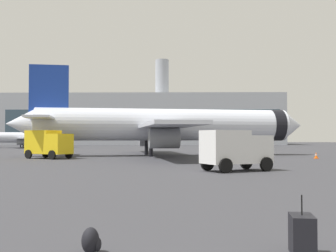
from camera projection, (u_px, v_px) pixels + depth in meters
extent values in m
cylinder|color=silver|center=(165.00, 125.00, 48.34)|extent=(30.19, 9.15, 3.80)
cone|color=silver|center=(292.00, 125.00, 50.98)|extent=(3.01, 3.98, 3.61)
cone|color=silver|center=(20.00, 124.00, 45.64)|extent=(3.76, 3.94, 3.42)
cylinder|color=black|center=(275.00, 125.00, 50.62)|extent=(2.08, 4.07, 3.88)
cube|color=silver|center=(149.00, 129.00, 56.06)|extent=(7.61, 16.60, 0.36)
cube|color=silver|center=(168.00, 125.00, 40.28)|extent=(7.61, 16.60, 0.36)
cylinder|color=gray|center=(151.00, 138.00, 53.56)|extent=(3.54, 2.74, 2.20)
cylinder|color=gray|center=(164.00, 138.00, 42.71)|extent=(3.54, 2.74, 2.20)
cube|color=#193899|center=(49.00, 93.00, 46.25)|extent=(4.39, 1.15, 6.40)
cube|color=silver|center=(48.00, 120.00, 49.23)|extent=(3.64, 6.37, 0.24)
cube|color=silver|center=(40.00, 117.00, 42.92)|extent=(3.64, 6.37, 0.24)
cylinder|color=black|center=(260.00, 148.00, 50.21)|extent=(0.36, 0.36, 1.80)
cylinder|color=black|center=(146.00, 148.00, 50.30)|extent=(0.44, 0.44, 1.80)
cylinder|color=black|center=(151.00, 149.00, 45.57)|extent=(0.44, 0.44, 1.80)
cylinder|color=silver|center=(28.00, 137.00, 89.28)|extent=(18.07, 5.50, 2.27)
cone|color=silver|center=(73.00, 137.00, 90.87)|extent=(1.81, 2.39, 2.16)
cylinder|color=black|center=(67.00, 137.00, 90.66)|extent=(1.25, 2.43, 2.32)
cube|color=silver|center=(29.00, 138.00, 93.90)|extent=(4.57, 9.94, 0.22)
cube|color=silver|center=(21.00, 138.00, 84.46)|extent=(4.57, 9.94, 0.22)
cylinder|color=gray|center=(27.00, 142.00, 92.40)|extent=(2.12, 1.64, 1.32)
cylinder|color=gray|center=(22.00, 142.00, 85.91)|extent=(2.12, 1.64, 1.32)
cylinder|color=black|center=(61.00, 145.00, 90.41)|extent=(0.22, 0.22, 1.08)
cylinder|color=black|center=(23.00, 145.00, 90.45)|extent=(0.26, 0.26, 1.08)
cylinder|color=black|center=(21.00, 145.00, 87.62)|extent=(0.26, 0.26, 1.08)
cube|color=yellow|center=(60.00, 144.00, 40.52)|extent=(2.55, 2.74, 2.04)
cube|color=#1E232D|center=(65.00, 139.00, 40.17)|extent=(1.05, 1.76, 0.84)
cube|color=yellow|center=(43.00, 142.00, 41.75)|extent=(3.80, 3.45, 2.40)
cylinder|color=black|center=(69.00, 154.00, 41.42)|extent=(0.89, 0.64, 0.90)
cylinder|color=black|center=(52.00, 155.00, 39.44)|extent=(0.89, 0.64, 0.90)
cylinder|color=black|center=(46.00, 153.00, 43.13)|extent=(0.89, 0.64, 0.90)
cylinder|color=black|center=(28.00, 154.00, 41.15)|extent=(0.89, 0.64, 0.90)
cube|color=white|center=(253.00, 149.00, 26.42)|extent=(2.47, 2.58, 1.78)
cube|color=#1E232D|center=(262.00, 143.00, 26.76)|extent=(0.89, 1.64, 0.74)
cube|color=white|center=(225.00, 147.00, 25.47)|extent=(3.26, 2.98, 2.10)
cylinder|color=black|center=(246.00, 162.00, 27.44)|extent=(0.90, 0.60, 0.90)
cylinder|color=black|center=(266.00, 164.00, 25.55)|extent=(0.90, 0.60, 0.90)
cylinder|color=black|center=(207.00, 164.00, 26.09)|extent=(0.90, 0.60, 0.90)
cylinder|color=black|center=(226.00, 166.00, 24.20)|extent=(0.90, 0.60, 0.90)
cube|color=#F2590C|center=(63.00, 154.00, 52.80)|extent=(0.44, 0.44, 0.04)
cone|color=#F2590C|center=(63.00, 152.00, 52.81)|extent=(0.36, 0.36, 0.58)
cylinder|color=white|center=(63.00, 151.00, 52.81)|extent=(0.23, 0.23, 0.10)
cube|color=#F2590C|center=(316.00, 158.00, 41.30)|extent=(0.44, 0.44, 0.04)
cone|color=#F2590C|center=(316.00, 155.00, 41.31)|extent=(0.36, 0.36, 0.60)
cylinder|color=white|center=(316.00, 155.00, 41.31)|extent=(0.23, 0.23, 0.10)
cube|color=#F2590C|center=(67.00, 155.00, 48.50)|extent=(0.44, 0.44, 0.04)
cone|color=#F2590C|center=(67.00, 152.00, 48.51)|extent=(0.36, 0.36, 0.71)
cylinder|color=white|center=(67.00, 152.00, 48.51)|extent=(0.23, 0.23, 0.10)
cube|color=black|center=(302.00, 235.00, 7.20)|extent=(0.48, 0.69, 0.70)
cylinder|color=black|center=(302.00, 205.00, 7.21)|extent=(0.02, 0.02, 0.36)
cylinder|color=black|center=(300.00, 251.00, 7.41)|extent=(0.08, 0.04, 0.08)
ellipsoid|color=black|center=(90.00, 241.00, 7.38)|extent=(0.32, 0.40, 0.48)
ellipsoid|color=black|center=(98.00, 245.00, 7.38)|extent=(0.12, 0.28, 0.24)
cube|color=#9EA3AD|center=(145.00, 120.00, 132.18)|extent=(86.66, 22.92, 15.76)
cube|color=#334756|center=(142.00, 121.00, 120.65)|extent=(82.33, 0.10, 7.09)
cylinder|color=#9EA3AD|center=(162.00, 78.00, 132.48)|extent=(4.40, 4.40, 12.00)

